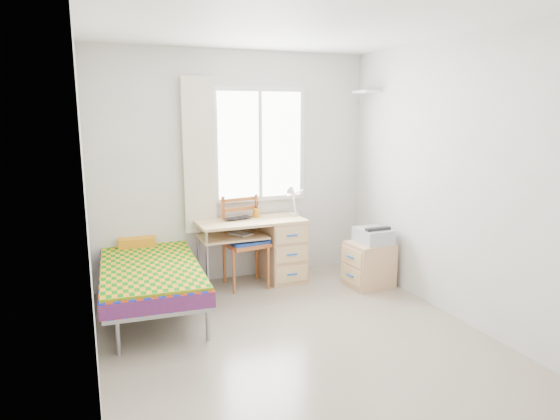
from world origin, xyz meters
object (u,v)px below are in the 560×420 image
(cabinet, at_px, (369,265))
(printer, at_px, (373,235))
(bed, at_px, (148,267))
(desk, at_px, (277,247))
(chair, at_px, (245,236))

(cabinet, xyz_separation_m, printer, (0.05, 0.00, 0.34))
(bed, height_order, desk, bed)
(bed, bearing_deg, printer, -3.77)
(desk, distance_m, chair, 0.42)
(bed, bearing_deg, desk, 13.61)
(desk, bearing_deg, chair, 178.14)
(desk, xyz_separation_m, cabinet, (0.88, -0.56, -0.15))
(bed, relative_size, desk, 1.67)
(printer, bearing_deg, bed, 172.65)
(cabinet, bearing_deg, chair, 150.92)
(bed, height_order, cabinet, bed)
(chair, bearing_deg, printer, -32.71)
(bed, relative_size, chair, 1.98)
(cabinet, distance_m, printer, 0.34)
(desk, relative_size, printer, 3.10)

